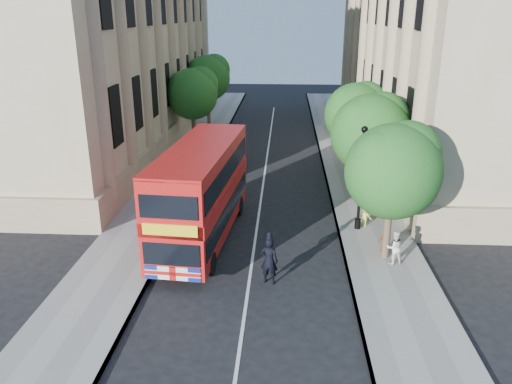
% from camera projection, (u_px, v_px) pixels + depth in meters
% --- Properties ---
extents(ground, '(120.00, 120.00, 0.00)m').
position_uv_depth(ground, '(248.00, 290.00, 19.44)').
color(ground, black).
rests_on(ground, ground).
extents(pavement_right, '(3.50, 80.00, 0.12)m').
position_uv_depth(pavement_right, '(361.00, 201.00, 28.49)').
color(pavement_right, gray).
rests_on(pavement_right, ground).
extents(pavement_left, '(3.50, 80.00, 0.12)m').
position_uv_depth(pavement_left, '(163.00, 197.00, 29.13)').
color(pavement_left, gray).
rests_on(pavement_left, ground).
extents(building_right, '(12.00, 38.00, 18.00)m').
position_uv_depth(building_right, '(450.00, 29.00, 38.16)').
color(building_right, tan).
rests_on(building_right, ground).
extents(building_left, '(12.00, 38.00, 18.00)m').
position_uv_depth(building_left, '(97.00, 29.00, 39.71)').
color(building_left, tan).
rests_on(building_left, ground).
extents(tree_right_near, '(4.00, 4.00, 6.08)m').
position_uv_depth(tree_right_near, '(394.00, 166.00, 20.52)').
color(tree_right_near, '#473828').
rests_on(tree_right_near, ground).
extents(tree_right_mid, '(4.20, 4.20, 6.37)m').
position_uv_depth(tree_right_mid, '(372.00, 129.00, 26.09)').
color(tree_right_mid, '#473828').
rests_on(tree_right_mid, ground).
extents(tree_right_far, '(4.00, 4.00, 6.15)m').
position_uv_depth(tree_right_far, '(356.00, 111.00, 31.77)').
color(tree_right_far, '#473828').
rests_on(tree_right_far, ground).
extents(tree_left_far, '(4.00, 4.00, 6.30)m').
position_uv_depth(tree_left_far, '(193.00, 91.00, 38.96)').
color(tree_left_far, '#473828').
rests_on(tree_left_far, ground).
extents(tree_left_back, '(4.20, 4.20, 6.65)m').
position_uv_depth(tree_left_back, '(208.00, 76.00, 46.39)').
color(tree_left_back, '#473828').
rests_on(tree_left_back, ground).
extents(lamp_post, '(0.32, 0.32, 5.16)m').
position_uv_depth(lamp_post, '(361.00, 183.00, 23.94)').
color(lamp_post, black).
rests_on(lamp_post, pavement_right).
extents(double_decker_bus, '(3.36, 9.85, 4.47)m').
position_uv_depth(double_decker_bus, '(202.00, 190.00, 23.06)').
color(double_decker_bus, '#A80D0B').
rests_on(double_decker_bus, ground).
extents(box_van, '(2.04, 4.71, 2.66)m').
position_uv_depth(box_van, '(223.00, 151.00, 34.15)').
color(box_van, black).
rests_on(box_van, ground).
extents(police_constable, '(0.81, 0.64, 1.96)m').
position_uv_depth(police_constable, '(269.00, 261.00, 19.68)').
color(police_constable, black).
rests_on(police_constable, ground).
extents(woman_pedestrian, '(0.81, 0.68, 1.48)m').
position_uv_depth(woman_pedestrian, '(394.00, 247.00, 21.05)').
color(woman_pedestrian, white).
rests_on(woman_pedestrian, pavement_right).
extents(child_a, '(0.64, 0.45, 1.01)m').
position_uv_depth(child_a, '(384.00, 241.00, 22.16)').
color(child_a, '#C15122').
rests_on(child_a, pavement_right).
extents(child_b, '(0.71, 0.47, 1.03)m').
position_uv_depth(child_b, '(365.00, 216.00, 24.86)').
color(child_b, '#E4DE4D').
rests_on(child_b, pavement_right).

